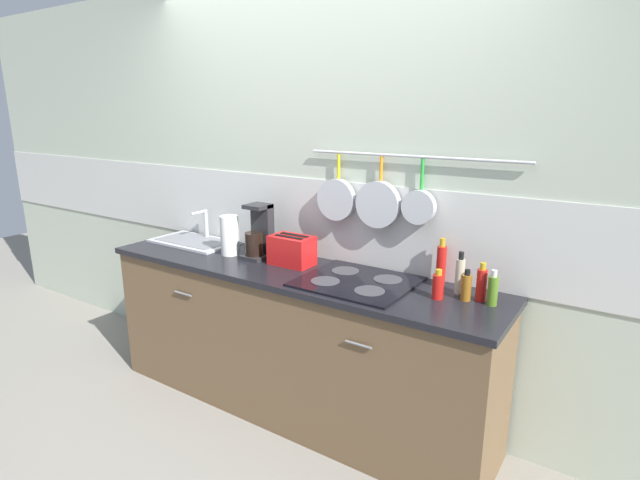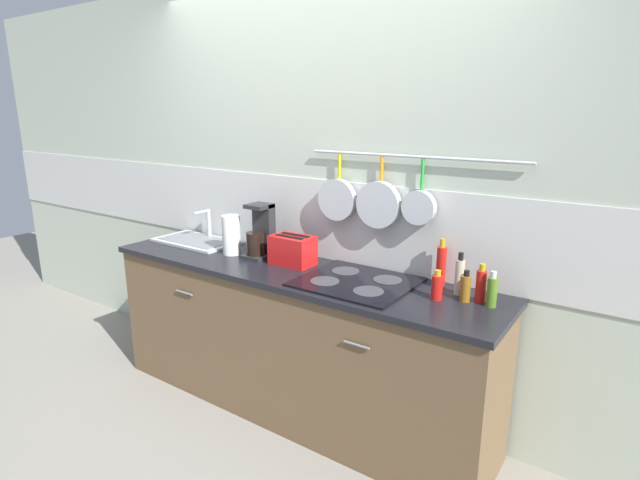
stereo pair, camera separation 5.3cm
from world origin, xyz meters
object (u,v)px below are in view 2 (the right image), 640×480
(bottle_hot_sauce, at_px, (441,265))
(bottle_sesame_oil, at_px, (466,288))
(bottle_dish_soap, at_px, (459,276))
(bottle_olive_oil, at_px, (492,291))
(bottle_vinegar, at_px, (481,285))
(paper_towel_roll, at_px, (231,235))
(coffee_maker, at_px, (260,235))
(bottle_cooking_wine, at_px, (437,287))
(toaster, at_px, (293,250))

(bottle_hot_sauce, relative_size, bottle_sesame_oil, 1.60)
(bottle_dish_soap, distance_m, bottle_olive_oil, 0.19)
(bottle_sesame_oil, bearing_deg, bottle_vinegar, 30.19)
(paper_towel_roll, bearing_deg, bottle_olive_oil, 2.00)
(paper_towel_roll, xyz_separation_m, bottle_hot_sauce, (1.30, 0.21, -0.01))
(bottle_hot_sauce, bearing_deg, bottle_sesame_oil, -40.09)
(paper_towel_roll, xyz_separation_m, coffee_maker, (0.19, 0.06, 0.01))
(coffee_maker, distance_m, bottle_dish_soap, 1.24)
(bottle_hot_sauce, height_order, bottle_sesame_oil, bottle_hot_sauce)
(bottle_dish_soap, xyz_separation_m, bottle_olive_oil, (0.18, -0.07, -0.02))
(bottle_hot_sauce, xyz_separation_m, bottle_sesame_oil, (0.19, -0.16, -0.04))
(coffee_maker, relative_size, bottle_sesame_oil, 2.14)
(coffee_maker, height_order, bottle_sesame_oil, coffee_maker)
(paper_towel_roll, bearing_deg, bottle_cooking_wine, -0.20)
(bottle_hot_sauce, relative_size, bottle_olive_oil, 1.45)
(toaster, bearing_deg, bottle_sesame_oil, 0.21)
(paper_towel_roll, bearing_deg, bottle_sesame_oil, 1.89)
(bottle_vinegar, bearing_deg, toaster, -177.96)
(bottle_hot_sauce, bearing_deg, coffee_maker, -172.48)
(bottle_cooking_wine, height_order, bottle_olive_oil, bottle_olive_oil)
(bottle_sesame_oil, bearing_deg, paper_towel_roll, -178.11)
(bottle_sesame_oil, relative_size, bottle_olive_oil, 0.91)
(toaster, xyz_separation_m, bottle_vinegar, (1.10, 0.04, -0.00))
(bottle_cooking_wine, height_order, bottle_sesame_oil, bottle_sesame_oil)
(paper_towel_roll, height_order, bottle_cooking_wine, paper_towel_roll)
(bottle_vinegar, xyz_separation_m, bottle_olive_oil, (0.06, -0.03, -0.01))
(paper_towel_roll, xyz_separation_m, bottle_cooking_wine, (1.37, -0.00, -0.06))
(paper_towel_roll, height_order, bottle_sesame_oil, paper_towel_roll)
(bottle_cooking_wine, relative_size, bottle_dish_soap, 0.69)
(bottle_dish_soap, bearing_deg, paper_towel_roll, -174.98)
(bottle_vinegar, relative_size, bottle_olive_oil, 1.11)
(bottle_dish_soap, bearing_deg, toaster, -175.32)
(bottle_cooking_wine, bearing_deg, bottle_vinegar, 26.19)
(paper_towel_roll, relative_size, bottle_dish_soap, 1.15)
(bottle_sesame_oil, xyz_separation_m, bottle_vinegar, (0.06, 0.04, 0.02))
(bottle_cooking_wine, bearing_deg, bottle_dish_soap, 64.47)
(bottle_cooking_wine, xyz_separation_m, bottle_sesame_oil, (0.12, 0.05, 0.00))
(bottle_cooking_wine, height_order, bottle_dish_soap, bottle_dish_soap)
(toaster, xyz_separation_m, bottle_olive_oil, (1.16, 0.01, -0.01))
(bottle_olive_oil, bearing_deg, bottle_cooking_wine, -165.87)
(paper_towel_roll, height_order, bottle_olive_oil, paper_towel_roll)
(bottle_cooking_wine, distance_m, bottle_dish_soap, 0.15)
(coffee_maker, xyz_separation_m, bottle_sesame_oil, (1.30, -0.01, -0.07))
(toaster, height_order, bottle_sesame_oil, toaster)
(paper_towel_roll, bearing_deg, bottle_hot_sauce, 8.96)
(paper_towel_roll, relative_size, bottle_cooking_wine, 1.68)
(bottle_olive_oil, bearing_deg, bottle_hot_sauce, 154.10)
(paper_towel_roll, distance_m, bottle_vinegar, 1.55)
(coffee_maker, xyz_separation_m, bottle_vinegar, (1.36, 0.03, -0.05))
(coffee_maker, xyz_separation_m, bottle_hot_sauce, (1.11, 0.15, -0.03))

